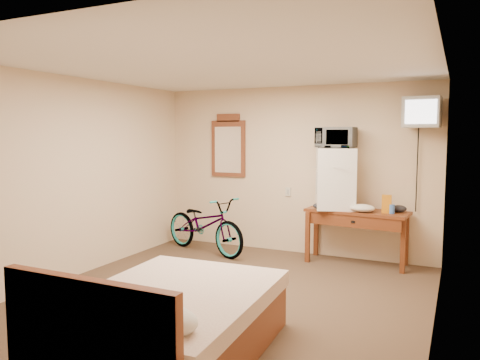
{
  "coord_description": "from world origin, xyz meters",
  "views": [
    {
      "loc": [
        2.26,
        -4.4,
        1.78
      ],
      "look_at": [
        -0.19,
        0.8,
        1.23
      ],
      "focal_mm": 35.0,
      "sensor_mm": 36.0,
      "label": 1
    }
  ],
  "objects": [
    {
      "name": "room",
      "position": [
        -0.0,
        0.0,
        1.25
      ],
      "size": [
        4.6,
        4.64,
        2.5
      ],
      "color": "#4A3A25",
      "rests_on": "ground"
    },
    {
      "name": "cloth_dark_a",
      "position": [
        0.56,
        1.88,
        0.8
      ],
      "size": [
        0.26,
        0.19,
        0.1
      ],
      "primitive_type": "ellipsoid",
      "color": "black",
      "rests_on": "desk"
    },
    {
      "name": "mini_fridge",
      "position": [
        0.7,
        2.04,
        1.17
      ],
      "size": [
        0.65,
        0.64,
        0.85
      ],
      "color": "white",
      "rests_on": "desk"
    },
    {
      "name": "cloth_dark_b",
      "position": [
        1.55,
        2.12,
        0.8
      ],
      "size": [
        0.2,
        0.17,
        0.09
      ],
      "primitive_type": "ellipsoid",
      "color": "black",
      "rests_on": "desk"
    },
    {
      "name": "cloth_cream",
      "position": [
        1.1,
        1.92,
        0.8
      ],
      "size": [
        0.34,
        0.26,
        0.1
      ],
      "primitive_type": "ellipsoid",
      "color": "white",
      "rests_on": "desk"
    },
    {
      "name": "bicycle",
      "position": [
        -1.2,
        1.69,
        0.43
      ],
      "size": [
        1.73,
        1.07,
        0.86
      ],
      "primitive_type": "imported",
      "rotation": [
        0.0,
        0.0,
        1.24
      ],
      "color": "black",
      "rests_on": "floor"
    },
    {
      "name": "snack_bag",
      "position": [
        1.41,
        1.96,
        0.87
      ],
      "size": [
        0.13,
        0.08,
        0.24
      ],
      "primitive_type": "cube",
      "rotation": [
        0.0,
        0.0,
        0.06
      ],
      "color": "orange",
      "rests_on": "desk"
    },
    {
      "name": "wall_mirror",
      "position": [
        -1.09,
        2.27,
        1.6
      ],
      "size": [
        0.59,
        0.04,
        0.99
      ],
      "color": "brown",
      "rests_on": "room"
    },
    {
      "name": "microwave",
      "position": [
        0.7,
        2.04,
        1.74
      ],
      "size": [
        0.52,
        0.36,
        0.29
      ],
      "primitive_type": "imported",
      "rotation": [
        0.0,
        0.0,
        -0.01
      ],
      "color": "white",
      "rests_on": "mini_fridge"
    },
    {
      "name": "desk",
      "position": [
        1.01,
        2.0,
        0.63
      ],
      "size": [
        1.42,
        0.67,
        0.75
      ],
      "color": "#652E16",
      "rests_on": "floor"
    },
    {
      "name": "bed",
      "position": [
        0.2,
        -1.38,
        0.3
      ],
      "size": [
        1.49,
        1.96,
        0.9
      ],
      "color": "brown",
      "rests_on": "floor"
    },
    {
      "name": "blue_cup",
      "position": [
        1.48,
        1.94,
        0.81
      ],
      "size": [
        0.07,
        0.07,
        0.12
      ],
      "primitive_type": "cylinder",
      "color": "#3967C2",
      "rests_on": "desk"
    },
    {
      "name": "crt_television",
      "position": [
        1.8,
        2.02,
        2.07
      ],
      "size": [
        0.46,
        0.57,
        0.39
      ],
      "color": "black",
      "rests_on": "room"
    }
  ]
}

